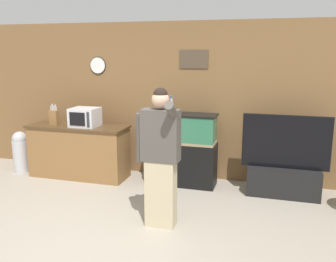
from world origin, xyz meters
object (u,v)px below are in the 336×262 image
Objects in this scene: aquarium_on_stand at (182,149)px; person_standing at (160,156)px; tv_on_stand at (284,173)px; knife_block at (54,117)px; trash_bin at (21,151)px; microwave at (85,117)px; counter_island at (79,151)px.

person_standing is at bearing -85.94° from aquarium_on_stand.
tv_on_stand is 0.74× the size of person_standing.
knife_block is 2.65m from person_standing.
trash_bin is at bearing -179.37° from knife_block.
trash_bin is (-2.91, -0.19, -0.21)m from aquarium_on_stand.
microwave is at bearing -175.13° from aquarium_on_stand.
person_standing is (2.30, -1.32, -0.13)m from knife_block.
tv_on_stand is at bearing -1.82° from aquarium_on_stand.
microwave is 1.45m from trash_bin.
counter_island is at bearing -178.75° from tv_on_stand.
person_standing reaches higher than aquarium_on_stand.
aquarium_on_stand reaches higher than trash_bin.
tv_on_stand is 1.72× the size of trash_bin.
knife_block is 0.31× the size of aquarium_on_stand.
microwave is (0.15, -0.02, 0.60)m from counter_island.
counter_island is 1.47× the size of aquarium_on_stand.
person_standing reaches higher than microwave.
tv_on_stand reaches higher than aquarium_on_stand.
tv_on_stand is 4.49m from trash_bin.
microwave is at bearing -178.41° from tv_on_stand.
tv_on_stand reaches higher than trash_bin.
tv_on_stand is (3.36, 0.07, -0.09)m from counter_island.
trash_bin is at bearing -176.71° from counter_island.
trash_bin is (-0.72, -0.01, -0.65)m from knife_block.
tv_on_stand is (1.58, -0.05, -0.23)m from aquarium_on_stand.
tv_on_stand is at bearing 1.59° from microwave.
person_standing reaches higher than counter_island.
aquarium_on_stand is at bearing 3.97° from counter_island.
microwave is 2.21m from person_standing.
person_standing is 3.33m from trash_bin.
trash_bin is (-4.49, -0.14, 0.02)m from tv_on_stand.
person_standing is at bearing -135.49° from tv_on_stand.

